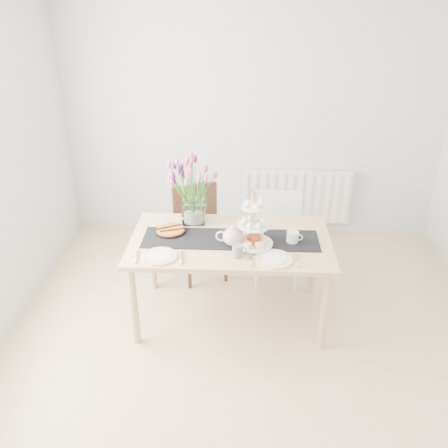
{
  "coord_description": "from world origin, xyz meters",
  "views": [
    {
      "loc": [
        -0.07,
        -2.65,
        2.59
      ],
      "look_at": [
        -0.23,
        0.59,
        0.91
      ],
      "focal_mm": 38.0,
      "sensor_mm": 36.0,
      "label": 1
    }
  ],
  "objects_px": {
    "teapot": "(233,237)",
    "tart_tin": "(170,231)",
    "tulip_vase": "(193,180)",
    "chair_white": "(278,230)",
    "cream_jug": "(293,237)",
    "mug_orange": "(255,239)",
    "dining_table": "(230,248)",
    "chair_brown": "(199,225)",
    "cake_stand": "(254,230)",
    "plate_right": "(274,259)",
    "radiator": "(296,197)",
    "mug_grey": "(238,251)",
    "plate_left": "(160,256)"
  },
  "relations": [
    {
      "from": "chair_white",
      "to": "teapot",
      "type": "height_order",
      "value": "teapot"
    },
    {
      "from": "mug_orange",
      "to": "dining_table",
      "type": "bearing_deg",
      "value": 95.74
    },
    {
      "from": "cream_jug",
      "to": "mug_grey",
      "type": "height_order",
      "value": "mug_grey"
    },
    {
      "from": "tulip_vase",
      "to": "tart_tin",
      "type": "relative_size",
      "value": 2.67
    },
    {
      "from": "dining_table",
      "to": "cream_jug",
      "type": "xyz_separation_m",
      "value": [
        0.49,
        -0.02,
        0.12
      ]
    },
    {
      "from": "tulip_vase",
      "to": "plate_left",
      "type": "relative_size",
      "value": 2.6
    },
    {
      "from": "dining_table",
      "to": "mug_grey",
      "type": "bearing_deg",
      "value": -76.61
    },
    {
      "from": "teapot",
      "to": "tart_tin",
      "type": "bearing_deg",
      "value": 160.44
    },
    {
      "from": "radiator",
      "to": "chair_white",
      "type": "bearing_deg",
      "value": -105.62
    },
    {
      "from": "dining_table",
      "to": "tulip_vase",
      "type": "xyz_separation_m",
      "value": [
        -0.32,
        0.31,
        0.46
      ]
    },
    {
      "from": "plate_right",
      "to": "dining_table",
      "type": "bearing_deg",
      "value": 138.37
    },
    {
      "from": "tulip_vase",
      "to": "plate_right",
      "type": "xyz_separation_m",
      "value": [
        0.65,
        -0.6,
        -0.37
      ]
    },
    {
      "from": "dining_table",
      "to": "cake_stand",
      "type": "bearing_deg",
      "value": -23.36
    },
    {
      "from": "chair_white",
      "to": "plate_right",
      "type": "height_order",
      "value": "chair_white"
    },
    {
      "from": "teapot",
      "to": "cream_jug",
      "type": "relative_size",
      "value": 2.66
    },
    {
      "from": "cream_jug",
      "to": "mug_orange",
      "type": "relative_size",
      "value": 0.99
    },
    {
      "from": "cream_jug",
      "to": "plate_right",
      "type": "xyz_separation_m",
      "value": [
        -0.16,
        -0.27,
        -0.04
      ]
    },
    {
      "from": "cream_jug",
      "to": "plate_left",
      "type": "bearing_deg",
      "value": -152.79
    },
    {
      "from": "radiator",
      "to": "chair_brown",
      "type": "bearing_deg",
      "value": -139.97
    },
    {
      "from": "cake_stand",
      "to": "plate_right",
      "type": "height_order",
      "value": "cake_stand"
    },
    {
      "from": "dining_table",
      "to": "chair_brown",
      "type": "height_order",
      "value": "chair_brown"
    },
    {
      "from": "dining_table",
      "to": "plate_right",
      "type": "xyz_separation_m",
      "value": [
        0.33,
        -0.29,
        0.08
      ]
    },
    {
      "from": "radiator",
      "to": "mug_orange",
      "type": "relative_size",
      "value": 12.57
    },
    {
      "from": "chair_white",
      "to": "tulip_vase",
      "type": "relative_size",
      "value": 1.22
    },
    {
      "from": "chair_white",
      "to": "teapot",
      "type": "bearing_deg",
      "value": -115.07
    },
    {
      "from": "dining_table",
      "to": "plate_left",
      "type": "xyz_separation_m",
      "value": [
        -0.52,
        -0.29,
        0.08
      ]
    },
    {
      "from": "tulip_vase",
      "to": "tart_tin",
      "type": "xyz_separation_m",
      "value": [
        -0.18,
        -0.21,
        -0.37
      ]
    },
    {
      "from": "dining_table",
      "to": "tart_tin",
      "type": "height_order",
      "value": "tart_tin"
    },
    {
      "from": "dining_table",
      "to": "mug_grey",
      "type": "xyz_separation_m",
      "value": [
        0.06,
        -0.26,
        0.12
      ]
    },
    {
      "from": "tulip_vase",
      "to": "cake_stand",
      "type": "bearing_deg",
      "value": -37.54
    },
    {
      "from": "tulip_vase",
      "to": "chair_brown",
      "type": "bearing_deg",
      "value": 91.03
    },
    {
      "from": "chair_brown",
      "to": "mug_grey",
      "type": "distance_m",
      "value": 1.08
    },
    {
      "from": "dining_table",
      "to": "mug_orange",
      "type": "xyz_separation_m",
      "value": [
        0.19,
        -0.07,
        0.12
      ]
    },
    {
      "from": "tart_tin",
      "to": "mug_grey",
      "type": "bearing_deg",
      "value": -32.55
    },
    {
      "from": "chair_brown",
      "to": "cream_jug",
      "type": "distance_m",
      "value": 1.13
    },
    {
      "from": "chair_white",
      "to": "cream_jug",
      "type": "bearing_deg",
      "value": -81.93
    },
    {
      "from": "chair_white",
      "to": "mug_grey",
      "type": "relative_size",
      "value": 8.79
    },
    {
      "from": "tulip_vase",
      "to": "mug_grey",
      "type": "bearing_deg",
      "value": -55.98
    },
    {
      "from": "chair_brown",
      "to": "chair_white",
      "type": "relative_size",
      "value": 1.04
    },
    {
      "from": "cake_stand",
      "to": "mug_orange",
      "type": "bearing_deg",
      "value": 14.43
    },
    {
      "from": "tulip_vase",
      "to": "tart_tin",
      "type": "height_order",
      "value": "tulip_vase"
    },
    {
      "from": "chair_brown",
      "to": "plate_right",
      "type": "distance_m",
      "value": 1.22
    },
    {
      "from": "chair_brown",
      "to": "plate_left",
      "type": "height_order",
      "value": "chair_brown"
    },
    {
      "from": "cream_jug",
      "to": "mug_orange",
      "type": "bearing_deg",
      "value": -157.94
    },
    {
      "from": "teapot",
      "to": "plate_left",
      "type": "bearing_deg",
      "value": -158.88
    },
    {
      "from": "teapot",
      "to": "tulip_vase",
      "type": "bearing_deg",
      "value": 131.04
    },
    {
      "from": "chair_brown",
      "to": "plate_right",
      "type": "height_order",
      "value": "chair_brown"
    },
    {
      "from": "teapot",
      "to": "cream_jug",
      "type": "xyz_separation_m",
      "value": [
        0.47,
        0.07,
        -0.03
      ]
    },
    {
      "from": "chair_white",
      "to": "tart_tin",
      "type": "height_order",
      "value": "chair_white"
    },
    {
      "from": "radiator",
      "to": "teapot",
      "type": "height_order",
      "value": "teapot"
    }
  ]
}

